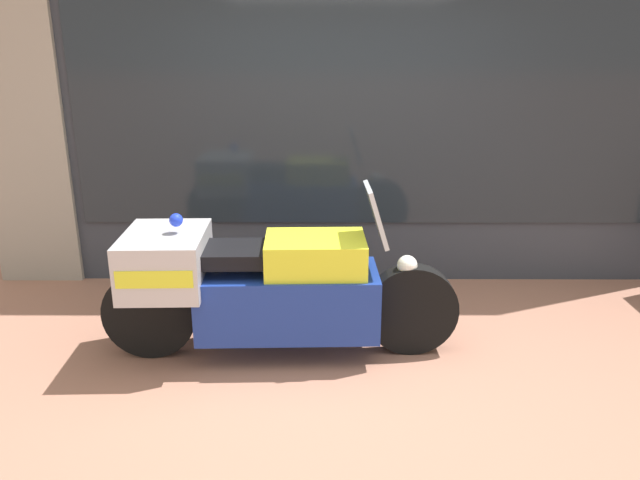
% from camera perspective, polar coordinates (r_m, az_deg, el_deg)
% --- Properties ---
extents(ground_plane, '(60.00, 60.00, 0.00)m').
position_cam_1_polar(ground_plane, '(4.13, 2.54, -12.92)').
color(ground_plane, '#9E6B56').
extents(shop_building, '(6.18, 0.55, 3.73)m').
position_cam_1_polar(shop_building, '(5.53, -1.81, 15.52)').
color(shop_building, '#333842').
rests_on(shop_building, ground).
extents(window_display, '(5.00, 0.30, 1.87)m').
position_cam_1_polar(window_display, '(5.83, 4.73, 1.39)').
color(window_display, slate).
rests_on(window_display, ground).
extents(paramedic_motorcycle, '(2.45, 0.72, 1.20)m').
position_cam_1_polar(paramedic_motorcycle, '(4.28, -5.63, -4.04)').
color(paramedic_motorcycle, black).
rests_on(paramedic_motorcycle, ground).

